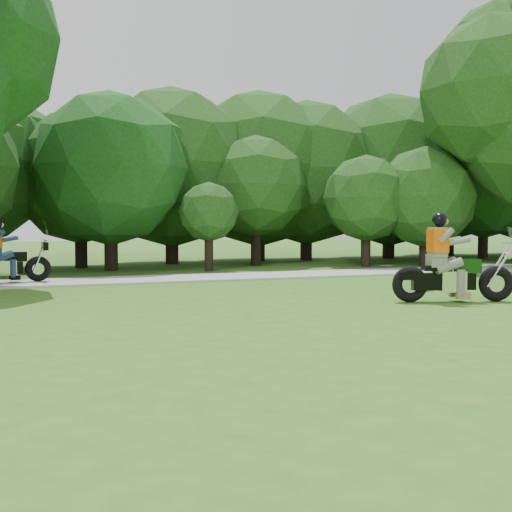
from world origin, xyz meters
TOP-DOWN VIEW (x-y plane):
  - ground at (0.00, 0.00)m, footprint 100.00×100.00m
  - walkway at (0.00, 8.00)m, footprint 60.00×2.20m
  - tree_line at (1.40, 14.72)m, footprint 40.48×12.07m
  - chopper_motorcycle at (0.97, 0.76)m, footprint 2.58×1.20m
  - touring_motorcycle at (-7.77, 8.06)m, footprint 2.24×0.77m

SIDE VIEW (x-z plane):
  - ground at x=0.00m, z-range 0.00..0.00m
  - walkway at x=0.00m, z-range 0.00..0.06m
  - touring_motorcycle at x=-7.77m, z-range -0.17..1.53m
  - chopper_motorcycle at x=0.97m, z-range -0.25..1.63m
  - tree_line at x=1.40m, z-range -0.10..7.52m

